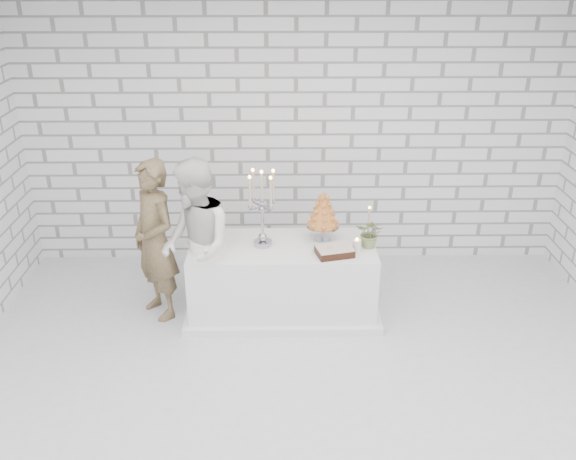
{
  "coord_description": "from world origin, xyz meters",
  "views": [
    {
      "loc": [
        -0.18,
        -4.15,
        3.41
      ],
      "look_at": [
        -0.11,
        0.97,
        1.05
      ],
      "focal_mm": 38.88,
      "sensor_mm": 36.0,
      "label": 1
    }
  ],
  "objects_px": {
    "bride": "(196,246)",
    "croquembouche": "(323,216)",
    "groom": "(155,241)",
    "candelabra": "(262,209)",
    "cake_table": "(282,279)"
  },
  "relations": [
    {
      "from": "cake_table",
      "to": "candelabra",
      "type": "bearing_deg",
      "value": 179.53
    },
    {
      "from": "cake_table",
      "to": "groom",
      "type": "height_order",
      "value": "groom"
    },
    {
      "from": "groom",
      "to": "bride",
      "type": "relative_size",
      "value": 0.97
    },
    {
      "from": "bride",
      "to": "candelabra",
      "type": "relative_size",
      "value": 2.17
    },
    {
      "from": "bride",
      "to": "croquembouche",
      "type": "bearing_deg",
      "value": 86.38
    },
    {
      "from": "groom",
      "to": "candelabra",
      "type": "xyz_separation_m",
      "value": [
        1.04,
        0.0,
        0.32
      ]
    },
    {
      "from": "cake_table",
      "to": "bride",
      "type": "distance_m",
      "value": 0.95
    },
    {
      "from": "cake_table",
      "to": "bride",
      "type": "height_order",
      "value": "bride"
    },
    {
      "from": "cake_table",
      "to": "croquembouche",
      "type": "height_order",
      "value": "croquembouche"
    },
    {
      "from": "candelabra",
      "to": "croquembouche",
      "type": "distance_m",
      "value": 0.61
    },
    {
      "from": "bride",
      "to": "croquembouche",
      "type": "xyz_separation_m",
      "value": [
        1.2,
        0.28,
        0.17
      ]
    },
    {
      "from": "cake_table",
      "to": "croquembouche",
      "type": "xyz_separation_m",
      "value": [
        0.4,
        0.11,
        0.63
      ]
    },
    {
      "from": "groom",
      "to": "candelabra",
      "type": "height_order",
      "value": "groom"
    },
    {
      "from": "groom",
      "to": "croquembouche",
      "type": "distance_m",
      "value": 1.64
    },
    {
      "from": "bride",
      "to": "groom",
      "type": "bearing_deg",
      "value": -128.98
    }
  ]
}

